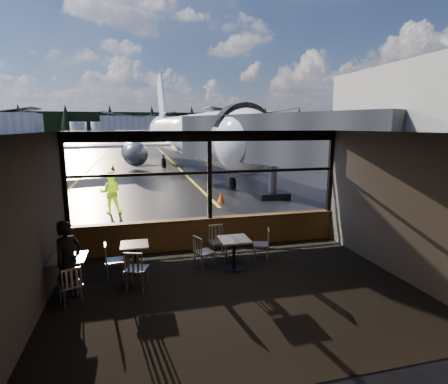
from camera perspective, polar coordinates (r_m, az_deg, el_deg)
name	(u,v)px	position (r m, az deg, el deg)	size (l,w,h in m)	color
ground_plane	(142,137)	(130.01, -13.31, 8.78)	(520.00, 520.00, 0.00)	black
carpet_floor	(238,291)	(8.09, 2.23, -15.88)	(8.00, 6.00, 0.01)	black
ceiling	(239,133)	(7.24, 2.43, 9.68)	(8.00, 6.00, 0.04)	#38332D
wall_left	(32,229)	(7.45, -28.84, -5.26)	(0.04, 6.00, 3.50)	#514840
wall_right	(397,205)	(9.40, 26.46, -1.97)	(0.04, 6.00, 3.50)	#514840
wall_back	(302,271)	(4.82, 12.66, -12.48)	(8.00, 0.04, 3.50)	#514840
window_sill	(210,233)	(10.63, -2.31, -6.71)	(8.00, 0.28, 0.90)	#503118
window_header	(209,136)	(10.15, -2.43, 9.11)	(8.00, 0.18, 0.30)	black
mullion_left	(64,181)	(10.22, -24.63, 1.68)	(0.12, 0.12, 2.60)	black
mullion_centre	(209,176)	(10.25, -2.38, 2.67)	(0.12, 0.12, 2.60)	black
mullion_right	(330,172)	(11.70, 16.96, 3.21)	(0.12, 0.12, 2.60)	black
window_transom	(209,172)	(10.24, -2.39, 3.22)	(8.00, 0.10, 0.08)	black
airliner	(188,109)	(31.76, -5.86, 13.41)	(28.22, 33.86, 10.35)	white
jet_bridge	(261,151)	(16.48, 6.07, 6.74)	(9.43, 11.52, 5.03)	#2A2A2D
cafe_table_near	(234,254)	(9.07, 1.66, -10.08)	(0.75, 0.75, 0.82)	#A59E98
cafe_table_mid	(135,258)	(9.20, -14.33, -10.40)	(0.67, 0.67, 0.74)	gray
cafe_table_left	(69,275)	(8.57, -23.94, -12.33)	(0.75, 0.75, 0.82)	gray
chair_near_e	(261,245)	(9.68, 6.07, -8.55)	(0.49, 0.49, 0.90)	#ABA59A
chair_near_w	(204,252)	(9.05, -3.27, -9.83)	(0.50, 0.50, 0.91)	#BCB8AA
chair_near_n	(218,242)	(9.74, -1.01, -8.24)	(0.51, 0.51, 0.94)	#ACA89C
chair_mid_s	(137,269)	(8.25, -14.04, -12.13)	(0.52, 0.52, 0.95)	beige
chair_mid_w	(115,261)	(8.91, -17.42, -10.72)	(0.49, 0.49, 0.90)	#AFAA9E
chair_left_s	(70,285)	(8.03, -23.82, -13.70)	(0.47, 0.47, 0.86)	#BDB7AA
passenger	(69,261)	(8.07, -24.02, -10.28)	(0.63, 0.41, 1.73)	black
ground_crew	(111,192)	(15.51, -18.03, -0.04)	(0.86, 0.67, 1.77)	#BFF219
cone_nose	(221,197)	(16.93, -0.49, -0.82)	(0.36, 0.36, 0.51)	#DE4307
cone_wing	(113,167)	(31.07, -17.70, 3.88)	(0.32, 0.32, 0.45)	#E75007
terminal_annex	(427,141)	(17.33, 30.27, 7.17)	(5.00, 7.00, 6.00)	gray
hangar_mid	(139,124)	(194.96, -13.70, 10.77)	(38.00, 15.00, 10.00)	silver
hangar_right	(250,122)	(197.93, 4.30, 11.32)	(50.00, 20.00, 12.00)	silver
fuel_tank_a	(78,128)	(193.97, -22.68, 9.67)	(8.00, 8.00, 6.00)	silver
fuel_tank_b	(99,128)	(192.78, -19.70, 9.87)	(8.00, 8.00, 6.00)	silver
fuel_tank_c	(120,128)	(192.11, -16.69, 10.04)	(8.00, 8.00, 6.00)	silver
treeline	(139,122)	(219.96, -13.78, 10.98)	(360.00, 3.00, 12.00)	black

